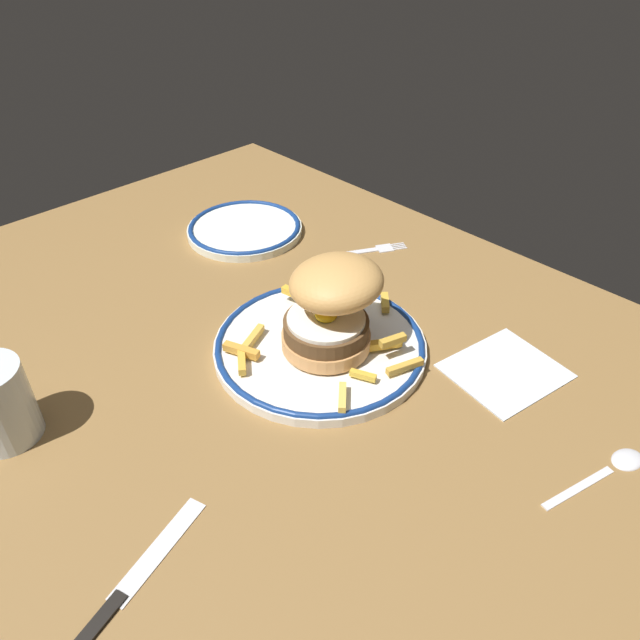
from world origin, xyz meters
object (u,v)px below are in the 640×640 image
side_plate (245,229)px  knife (118,598)px  fork (364,251)px  napkin (505,370)px  burger (332,304)px  spoon (618,463)px  dinner_plate (320,345)px

side_plate → knife: side_plate is taller
fork → napkin: same height
burger → side_plate: 33.19cm
fork → spoon: (45.22, -12.57, 0.18)cm
dinner_plate → napkin: (17.96, 12.79, -0.64)cm
burger → fork: 25.43cm
side_plate → spoon: 62.70cm
dinner_plate → burger: bearing=29.3°
side_plate → napkin: 47.40cm
side_plate → fork: size_ratio=1.38×
knife → spoon: spoon is taller
dinner_plate → knife: dinner_plate is taller
knife → spoon: (22.19, 42.10, 0.10)cm
dinner_plate → spoon: bearing=14.6°
dinner_plate → side_plate: size_ratio=1.40×
knife → napkin: (6.94, 46.22, -0.06)cm
spoon → dinner_plate: bearing=-165.4°
side_plate → burger: bearing=-19.8°
fork → napkin: (29.98, -8.44, 0.02)cm
dinner_plate → fork: dinner_plate is taller
burger → side_plate: size_ratio=0.84×
burger → fork: bearing=122.8°
side_plate → spoon: bearing=-2.8°
napkin → fork: bearing=164.3°
fork → napkin: 31.14cm
side_plate → spoon: size_ratio=1.38×
burger → side_plate: bearing=160.2°
dinner_plate → spoon: dinner_plate is taller
side_plate → dinner_plate: bearing=-21.7°
burger → side_plate: burger is taller
burger → spoon: (31.98, 7.98, -6.85)cm
fork → spoon: spoon is taller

